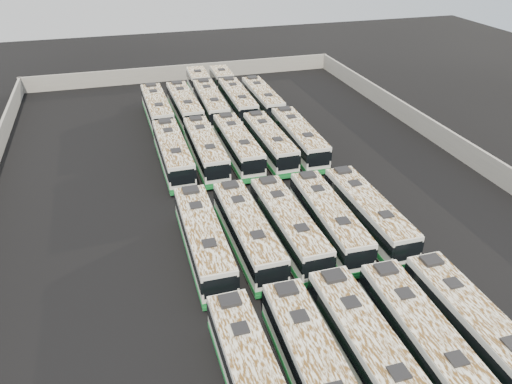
% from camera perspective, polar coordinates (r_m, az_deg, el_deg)
% --- Properties ---
extents(ground, '(140.00, 140.00, 0.00)m').
position_cam_1_polar(ground, '(43.60, -0.50, -0.64)').
color(ground, black).
rests_on(ground, ground).
extents(perimeter_wall, '(45.20, 73.20, 2.20)m').
position_cam_1_polar(perimeter_wall, '(43.06, -0.51, 0.63)').
color(perimeter_wall, gray).
rests_on(perimeter_wall, ground).
extents(bus_front_far_left, '(2.46, 11.05, 3.10)m').
position_cam_1_polar(bus_front_far_left, '(26.36, -0.28, -20.93)').
color(bus_front_far_left, silver).
rests_on(bus_front_far_left, ground).
extents(bus_front_left, '(2.58, 11.28, 3.17)m').
position_cam_1_polar(bus_front_left, '(26.99, 6.74, -19.51)').
color(bus_front_left, silver).
rests_on(bus_front_left, ground).
extents(bus_front_center, '(2.52, 11.52, 3.24)m').
position_cam_1_polar(bus_front_center, '(28.09, 12.89, -17.60)').
color(bus_front_center, silver).
rests_on(bus_front_center, ground).
extents(bus_front_right, '(2.62, 11.31, 3.17)m').
position_cam_1_polar(bus_front_right, '(29.48, 18.70, -15.97)').
color(bus_front_right, silver).
rests_on(bus_front_right, ground).
extents(bus_front_far_right, '(2.39, 11.11, 3.13)m').
position_cam_1_polar(bus_front_far_right, '(31.25, 23.77, -14.15)').
color(bus_front_far_right, silver).
rests_on(bus_front_far_right, ground).
extents(bus_midfront_far_left, '(2.48, 11.45, 3.22)m').
position_cam_1_polar(bus_midfront_far_left, '(35.53, -6.06, -5.43)').
color(bus_midfront_far_left, silver).
rests_on(bus_midfront_far_left, ground).
extents(bus_midfront_left, '(2.61, 11.33, 3.18)m').
position_cam_1_polar(bus_midfront_left, '(36.17, -0.99, -4.59)').
color(bus_midfront_left, silver).
rests_on(bus_midfront_left, ground).
extents(bus_midfront_center, '(2.63, 11.26, 3.16)m').
position_cam_1_polar(bus_midfront_center, '(36.95, 3.69, -3.86)').
color(bus_midfront_center, silver).
rests_on(bus_midfront_center, ground).
extents(bus_midfront_right, '(2.61, 11.19, 3.14)m').
position_cam_1_polar(bus_midfront_right, '(38.03, 8.27, -3.09)').
color(bus_midfront_right, silver).
rests_on(bus_midfront_right, ground).
extents(bus_midfront_far_right, '(2.44, 11.24, 3.16)m').
position_cam_1_polar(bus_midfront_far_right, '(39.27, 12.64, -2.39)').
color(bus_midfront_far_right, silver).
rests_on(bus_midfront_far_right, ground).
extents(bus_midback_far_left, '(2.52, 11.53, 3.24)m').
position_cam_1_polar(bus_midback_far_left, '(48.41, -9.48, 4.38)').
color(bus_midback_far_left, silver).
rests_on(bus_midback_far_left, ground).
extents(bus_midback_left, '(2.43, 11.37, 3.20)m').
position_cam_1_polar(bus_midback_left, '(48.88, -5.80, 4.87)').
color(bus_midback_left, silver).
rests_on(bus_midback_left, ground).
extents(bus_midback_center, '(2.50, 11.33, 3.19)m').
position_cam_1_polar(bus_midback_center, '(49.59, -2.10, 5.37)').
color(bus_midback_center, silver).
rests_on(bus_midback_center, ground).
extents(bus_midback_right, '(2.48, 11.13, 3.13)m').
position_cam_1_polar(bus_midback_right, '(50.29, 1.55, 5.70)').
color(bus_midback_right, silver).
rests_on(bus_midback_right, ground).
extents(bus_midback_far_right, '(2.70, 11.56, 3.24)m').
position_cam_1_polar(bus_midback_far_right, '(51.26, 4.89, 6.15)').
color(bus_midback_far_right, silver).
rests_on(bus_midback_far_right, ground).
extents(bus_back_far_left, '(2.61, 11.54, 3.24)m').
position_cam_1_polar(bus_back_far_left, '(60.16, -11.24, 9.29)').
color(bus_back_far_left, silver).
rests_on(bus_back_far_left, ground).
extents(bus_back_left, '(2.70, 11.59, 3.25)m').
position_cam_1_polar(bus_back_left, '(60.46, -8.16, 9.67)').
color(bus_back_left, silver).
rests_on(bus_back_left, ground).
extents(bus_back_center, '(2.92, 18.02, 3.26)m').
position_cam_1_polar(bus_back_center, '(63.74, -5.70, 10.87)').
color(bus_back_center, silver).
rests_on(bus_back_center, ground).
extents(bus_back_right, '(2.72, 17.61, 3.19)m').
position_cam_1_polar(bus_back_right, '(64.51, -2.77, 11.17)').
color(bus_back_right, silver).
rests_on(bus_back_right, ground).
extents(bus_back_far_right, '(2.45, 11.17, 3.14)m').
position_cam_1_polar(bus_back_far_right, '(62.41, 0.73, 10.55)').
color(bus_back_far_right, silver).
rests_on(bus_back_far_right, ground).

